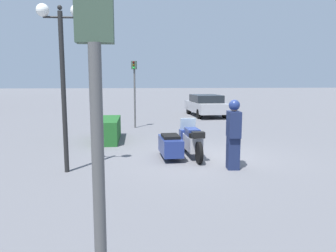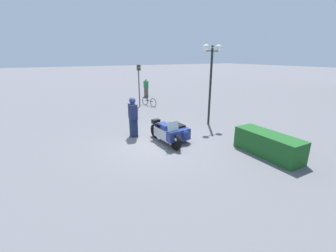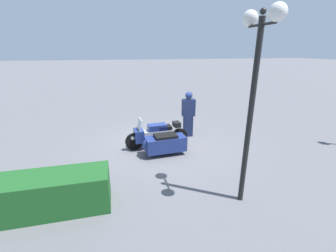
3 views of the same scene
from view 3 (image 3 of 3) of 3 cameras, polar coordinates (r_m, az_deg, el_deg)
name	(u,v)px [view 3 (image 3 of 3)]	position (r m, az deg, el deg)	size (l,w,h in m)	color
ground_plane	(160,144)	(8.77, -1.95, -4.54)	(160.00, 160.00, 0.00)	slate
police_motorcycle	(159,139)	(7.99, -2.32, -3.38)	(2.38, 1.27, 1.15)	black
officer_rider	(188,113)	(9.34, 5.18, 3.31)	(0.53, 0.35, 1.88)	#192347
hedge_bush_curbside	(49,193)	(5.86, -27.95, -14.90)	(2.62, 0.91, 0.87)	#1E5623
twin_lamp_post	(256,67)	(4.98, 21.51, 13.80)	(0.32, 1.14, 4.25)	black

